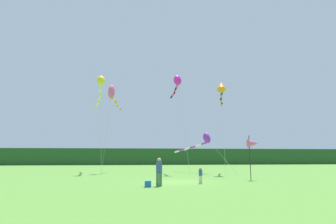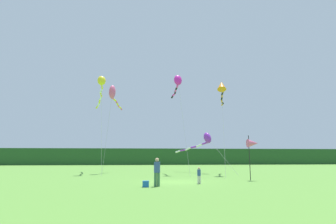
# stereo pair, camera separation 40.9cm
# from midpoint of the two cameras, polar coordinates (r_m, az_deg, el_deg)

# --- Properties ---
(ground_plane) EXTENTS (120.00, 120.00, 0.00)m
(ground_plane) POSITION_cam_midpoint_polar(r_m,az_deg,el_deg) (21.22, 1.40, -14.66)
(ground_plane) COLOR #5B9338
(distant_treeline) EXTENTS (108.00, 2.61, 3.86)m
(distant_treeline) POSITION_cam_midpoint_polar(r_m,az_deg,el_deg) (65.99, -4.21, -9.45)
(distant_treeline) COLOR #234C23
(distant_treeline) RESTS_ON ground
(person_adult) EXTENTS (0.40, 0.40, 1.84)m
(person_adult) POSITION_cam_midpoint_polar(r_m,az_deg,el_deg) (18.02, -2.57, -12.30)
(person_adult) COLOR #3F724C
(person_adult) RESTS_ON ground
(person_child) EXTENTS (0.26, 0.26, 1.17)m
(person_child) POSITION_cam_midpoint_polar(r_m,az_deg,el_deg) (19.89, 6.33, -13.06)
(person_child) COLOR silver
(person_child) RESTS_ON ground
(cooler_box) EXTENTS (0.40, 0.41, 0.39)m
(cooler_box) POSITION_cam_midpoint_polar(r_m,az_deg,el_deg) (17.74, -4.98, -15.02)
(cooler_box) COLOR #1959B2
(cooler_box) RESTS_ON ground
(banner_flag_pole) EXTENTS (0.90, 0.70, 3.69)m
(banner_flag_pole) POSITION_cam_midpoint_polar(r_m,az_deg,el_deg) (23.81, 17.18, -6.47)
(banner_flag_pole) COLOR black
(banner_flag_pole) RESTS_ON ground
(kite_yellow) EXTENTS (2.60, 10.36, 11.44)m
(kite_yellow) POSITION_cam_midpoint_polar(r_m,az_deg,el_deg) (33.51, -14.54, 5.54)
(kite_yellow) COLOR #B2B2B2
(kite_yellow) RESTS_ON ground
(kite_rainbow) EXTENTS (1.71, 5.06, 10.72)m
(kite_rainbow) POSITION_cam_midpoint_polar(r_m,az_deg,el_deg) (33.89, -12.17, 3.95)
(kite_rainbow) COLOR #B2B2B2
(kite_rainbow) RESTS_ON ground
(kite_orange) EXTENTS (2.72, 8.74, 10.55)m
(kite_orange) POSITION_cam_midpoint_polar(r_m,az_deg,el_deg) (31.25, 10.88, 5.07)
(kite_orange) COLOR #B2B2B2
(kite_orange) RESTS_ON ground
(kite_purple) EXTENTS (5.69, 7.78, 4.92)m
(kite_purple) POSITION_cam_midpoint_polar(r_m,az_deg,el_deg) (32.54, 7.09, -5.97)
(kite_purple) COLOR #B2B2B2
(kite_purple) RESTS_ON ground
(kite_magenta) EXTENTS (1.11, 7.61, 11.41)m
(kite_magenta) POSITION_cam_midpoint_polar(r_m,az_deg,el_deg) (31.67, 1.56, 6.33)
(kite_magenta) COLOR #B2B2B2
(kite_magenta) RESTS_ON ground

